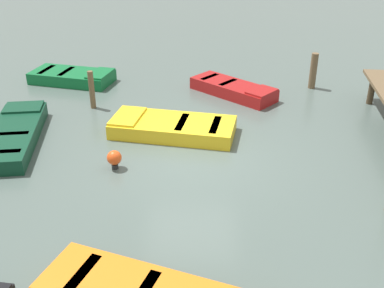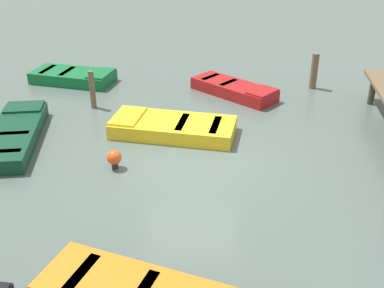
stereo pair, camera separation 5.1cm
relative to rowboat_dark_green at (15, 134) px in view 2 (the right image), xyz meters
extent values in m
plane|color=#4C5B56|center=(0.78, 4.82, -0.22)|extent=(80.00, 80.00, 0.00)
cylinder|color=#473927|center=(-2.81, 10.54, 0.21)|extent=(0.20, 0.20, 0.85)
cube|color=black|center=(5.49, 3.06, 0.16)|extent=(0.93, 0.51, 0.04)
cube|color=#0C3823|center=(0.03, 0.00, -0.02)|extent=(3.82, 1.65, 0.40)
cube|color=maroon|center=(0.03, 0.00, 0.12)|extent=(3.23, 1.32, 0.04)
cube|color=#0C3823|center=(-1.40, -0.18, 0.21)|extent=(0.94, 1.17, 0.06)
cube|color=maroon|center=(0.31, 0.04, 0.16)|extent=(0.32, 0.95, 0.04)
cube|color=maroon|center=(1.32, 0.17, 0.16)|extent=(0.32, 0.95, 0.04)
cube|color=#0F602D|center=(-4.76, 0.44, -0.02)|extent=(2.01, 3.12, 0.40)
cube|color=orange|center=(-4.76, 0.44, 0.12)|extent=(1.62, 2.63, 0.04)
cube|color=#0F602D|center=(-4.49, 1.53, 0.21)|extent=(1.33, 0.91, 0.06)
cube|color=#B06E1E|center=(-4.82, 0.23, 0.16)|extent=(1.06, 0.45, 0.04)
cube|color=#B06E1E|center=(-5.01, -0.54, 0.16)|extent=(1.06, 0.45, 0.04)
cube|color=gold|center=(-0.51, 4.28, -0.02)|extent=(2.10, 3.62, 0.40)
cube|color=#4C3319|center=(-0.51, 4.28, 0.12)|extent=(1.68, 3.06, 0.04)
cube|color=gold|center=(-0.77, 2.98, 0.21)|extent=(1.45, 0.99, 0.06)
cube|color=#42301E|center=(-0.46, 4.53, 0.16)|extent=(1.17, 0.42, 0.04)
cube|color=#42301E|center=(-0.29, 5.45, 0.16)|extent=(1.17, 0.42, 0.04)
cube|color=maroon|center=(-3.55, 6.17, -0.02)|extent=(2.80, 2.93, 0.40)
cube|color=black|center=(-3.55, 6.17, 0.12)|extent=(2.33, 2.44, 0.04)
cube|color=maroon|center=(-2.77, 7.03, 0.21)|extent=(1.15, 1.13, 0.06)
cube|color=black|center=(-3.70, 6.00, 0.16)|extent=(0.75, 0.71, 0.04)
cube|color=black|center=(-4.26, 5.39, 0.16)|extent=(0.75, 0.71, 0.04)
cylinder|color=brown|center=(-2.39, 1.66, 0.39)|extent=(0.17, 0.17, 1.21)
cylinder|color=brown|center=(-4.25, 8.98, 0.40)|extent=(0.24, 0.24, 1.24)
cylinder|color=#262626|center=(1.43, 2.94, -0.16)|extent=(0.16, 0.16, 0.12)
sphere|color=#E54C19|center=(1.43, 2.94, 0.08)|extent=(0.36, 0.36, 0.36)
camera|label=1|loc=(11.32, 4.91, 5.56)|focal=43.78mm
camera|label=2|loc=(11.32, 4.96, 5.56)|focal=43.78mm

